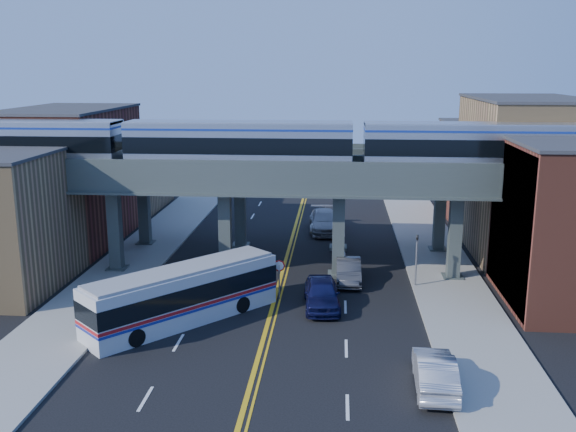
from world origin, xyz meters
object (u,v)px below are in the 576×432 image
Objects in this scene: stop_sign at (279,273)px; transit_train at (239,144)px; transit_bus at (183,295)px; car_lane_c at (325,223)px; car_parked_curb at (435,372)px; car_lane_d at (325,221)px; car_lane_b at (348,271)px; traffic_signal at (417,255)px; car_lane_a at (322,293)px.

transit_train is at bearing 122.57° from stop_sign.
transit_train is 4.52× the size of transit_bus.
car_parked_curb is at bearing -77.73° from car_lane_c.
car_lane_d is at bearing 65.98° from transit_train.
transit_train is at bearing 30.34° from transit_bus.
stop_sign reaches higher than car_lane_c.
car_lane_d is (-1.98, 13.87, 0.14)m from car_lane_b.
stop_sign is 0.64× the size of traffic_signal.
car_lane_b is at bearing -87.13° from car_lane_d.
car_lane_d is (-0.28, 18.82, 0.03)m from car_lane_a.
car_parked_curb is at bearing -83.92° from car_lane_d.
transit_train is at bearing -113.48° from car_lane_c.
traffic_signal reaches higher than car_lane_c.
car_lane_a is (5.93, -6.15, -8.39)m from transit_train.
car_lane_c is (-0.20, 18.71, -0.13)m from car_lane_a.
transit_bus is (-2.00, -9.00, -7.71)m from transit_train.
car_lane_a reaches higher than car_lane_b.
car_lane_c is at bearing -76.60° from car_parked_curb.
stop_sign is 13.75m from car_parked_curb.
traffic_signal is at bearing -71.53° from car_lane_d.
traffic_signal is 0.39× the size of transit_bus.
stop_sign is 0.55× the size of car_lane_b.
car_lane_c is 29.12m from car_parked_curb.
car_lane_a is (-6.16, -4.15, -1.40)m from traffic_signal.
car_lane_a is 1.10× the size of car_lane_b.
stop_sign is 0.41× the size of car_lane_d.
car_lane_a is 0.83× the size of car_lane_d.
car_lane_a is at bearing -46.03° from transit_train.
car_lane_d is at bearing 113.72° from traffic_signal.
car_lane_c is (7.73, 21.56, -0.81)m from transit_bus.
car_lane_d is 29.24m from car_parked_curb.
transit_bus is at bearing -164.59° from car_lane_a.
car_parked_curb is at bearing -53.30° from stop_sign.
car_lane_b is at bearing 66.74° from car_lane_a.
car_lane_b is 13.88m from car_lane_c.
car_lane_d is (7.65, 21.67, -0.66)m from transit_bus.
car_lane_a is at bearing -109.64° from car_lane_b.
car_lane_b is (-4.47, 0.81, -1.51)m from traffic_signal.
car_lane_a is 1.04× the size of car_parked_curb.
transit_bus is 2.01× the size of car_lane_a.
transit_bus reaches higher than car_lane_c.
car_lane_b is (1.70, 4.95, -0.11)m from car_lane_a.
transit_train reaches higher than transit_bus.
traffic_signal is 7.56m from car_lane_a.
traffic_signal is 15.75m from transit_bus.
transit_bus is at bearing -102.53° from transit_train.
car_lane_c is 1.10× the size of car_parked_curb.
car_lane_b is at bearing 169.76° from traffic_signal.
car_parked_curb is (11.39, -16.00, -8.46)m from transit_train.
transit_train is at bearing -119.27° from car_lane_d.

